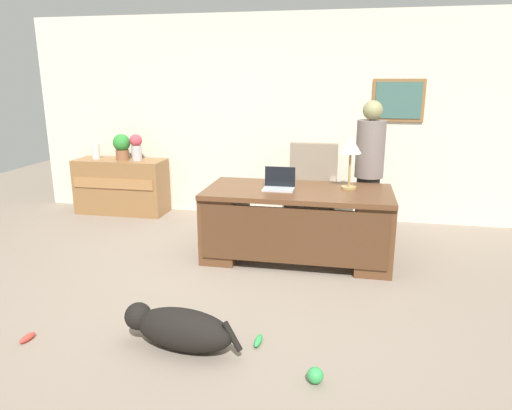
{
  "coord_description": "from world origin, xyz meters",
  "views": [
    {
      "loc": [
        0.95,
        -3.76,
        1.87
      ],
      "look_at": [
        0.14,
        0.3,
        0.75
      ],
      "focal_mm": 32.81,
      "sensor_mm": 36.0,
      "label": 1
    }
  ],
  "objects": [
    {
      "name": "vase_with_flowers",
      "position": [
        -1.94,
        2.25,
        0.97
      ],
      "size": [
        0.17,
        0.17,
        0.36
      ],
      "color": "#B8B6B9",
      "rests_on": "credenza"
    },
    {
      "name": "back_wall",
      "position": [
        0.01,
        2.6,
        1.35
      ],
      "size": [
        7.0,
        0.16,
        2.7
      ],
      "color": "beige",
      "rests_on": "ground_plane"
    },
    {
      "name": "dog_toy_bone",
      "position": [
        -1.3,
        -1.08,
        0.03
      ],
      "size": [
        0.07,
        0.15,
        0.05
      ],
      "primitive_type": "ellipsoid",
      "rotation": [
        0.0,
        0.0,
        1.41
      ],
      "color": "#E53F33",
      "rests_on": "ground_plane"
    },
    {
      "name": "desk_lamp",
      "position": [
        0.97,
        1.12,
        1.18
      ],
      "size": [
        0.22,
        0.22,
        0.55
      ],
      "color": "#9E8447",
      "rests_on": "desk"
    },
    {
      "name": "vase_empty",
      "position": [
        -2.56,
        2.25,
        0.88
      ],
      "size": [
        0.11,
        0.11,
        0.22
      ],
      "primitive_type": "cylinder",
      "color": "silver",
      "rests_on": "credenza"
    },
    {
      "name": "dog_toy_plush",
      "position": [
        0.38,
        -0.78,
        0.03
      ],
      "size": [
        0.06,
        0.17,
        0.05
      ],
      "primitive_type": "ellipsoid",
      "rotation": [
        0.0,
        0.0,
        4.66
      ],
      "color": "green",
      "rests_on": "ground_plane"
    },
    {
      "name": "desk",
      "position": [
        0.46,
        0.95,
        0.41
      ],
      "size": [
        1.93,
        0.94,
        0.75
      ],
      "color": "brown",
      "rests_on": "ground_plane"
    },
    {
      "name": "ground_plane",
      "position": [
        0.0,
        0.0,
        0.0
      ],
      "size": [
        12.0,
        12.0,
        0.0
      ],
      "primitive_type": "plane",
      "color": "gray"
    },
    {
      "name": "potted_plant",
      "position": [
        -2.15,
        2.25,
        0.97
      ],
      "size": [
        0.24,
        0.24,
        0.36
      ],
      "color": "brown",
      "rests_on": "credenza"
    },
    {
      "name": "dog_toy_ball",
      "position": [
        0.82,
        -1.16,
        0.05
      ],
      "size": [
        0.11,
        0.11,
        0.11
      ],
      "primitive_type": "sphere",
      "color": "green",
      "rests_on": "ground_plane"
    },
    {
      "name": "dog_lying",
      "position": [
        -0.17,
        -0.94,
        0.15
      ],
      "size": [
        0.91,
        0.4,
        0.3
      ],
      "color": "black",
      "rests_on": "ground_plane"
    },
    {
      "name": "credenza",
      "position": [
        -2.2,
        2.25,
        0.38
      ],
      "size": [
        1.27,
        0.5,
        0.77
      ],
      "color": "olive",
      "rests_on": "ground_plane"
    },
    {
      "name": "person_standing",
      "position": [
        1.19,
        1.61,
        0.85
      ],
      "size": [
        0.32,
        0.32,
        1.64
      ],
      "color": "#262323",
      "rests_on": "ground_plane"
    },
    {
      "name": "armchair",
      "position": [
        0.52,
        1.99,
        0.49
      ],
      "size": [
        0.6,
        0.59,
        1.08
      ],
      "color": "gray",
      "rests_on": "ground_plane"
    },
    {
      "name": "laptop",
      "position": [
        0.26,
        0.96,
        0.81
      ],
      "size": [
        0.32,
        0.22,
        0.22
      ],
      "color": "#B2B5BA",
      "rests_on": "desk"
    }
  ]
}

